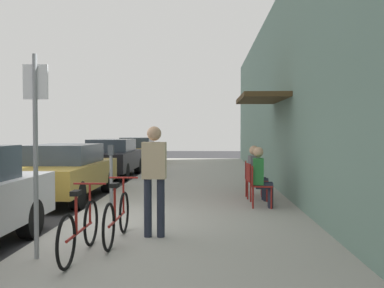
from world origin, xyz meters
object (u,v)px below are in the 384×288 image
at_px(parked_car_3, 137,151).
at_px(parked_car_2, 111,157).
at_px(parking_meter, 111,170).
at_px(seated_patron_1, 256,171).
at_px(street_sign, 36,140).
at_px(seated_patron_0, 261,175).
at_px(cafe_chair_1, 254,179).
at_px(bicycle_0, 80,229).
at_px(bicycle_1, 117,217).
at_px(cafe_chair_0, 258,184).
at_px(cafe_chair_2, 251,176).
at_px(pedestrian_standing, 154,172).
at_px(parked_car_1, 64,171).

bearing_deg(parked_car_3, parked_car_2, -90.00).
height_order(parking_meter, seated_patron_1, parking_meter).
relative_size(street_sign, seated_patron_0, 2.02).
height_order(parked_car_2, cafe_chair_1, parked_car_2).
distance_m(bicycle_0, cafe_chair_1, 5.31).
distance_m(parked_car_3, seated_patron_0, 13.66).
xyz_separation_m(bicycle_1, seated_patron_0, (2.47, 2.90, 0.34)).
distance_m(parked_car_2, cafe_chair_0, 8.40).
distance_m(cafe_chair_2, pedestrian_standing, 4.67).
height_order(parked_car_3, bicycle_1, parked_car_3).
bearing_deg(seated_patron_1, parked_car_3, 112.01).
distance_m(bicycle_1, seated_patron_0, 3.83).
bearing_deg(parking_meter, pedestrian_standing, -64.81).
xyz_separation_m(cafe_chair_0, pedestrian_standing, (-1.89, -2.64, 0.50)).
bearing_deg(cafe_chair_2, seated_patron_0, -87.87).
xyz_separation_m(parking_meter, cafe_chair_2, (3.20, 1.46, -0.26)).
distance_m(parked_car_3, pedestrian_standing, 15.68).
xyz_separation_m(parked_car_2, parked_car_3, (0.00, 5.86, -0.02)).
bearing_deg(cafe_chair_0, bicycle_1, -129.62).
distance_m(parking_meter, bicycle_0, 3.89).
bearing_deg(pedestrian_standing, cafe_chair_1, 61.59).
bearing_deg(bicycle_1, seated_patron_1, 56.84).
bearing_deg(parked_car_2, cafe_chair_2, -48.19).
xyz_separation_m(street_sign, seated_patron_1, (3.31, 4.66, -0.82)).
height_order(parked_car_1, cafe_chair_2, parked_car_1).
relative_size(parked_car_3, bicycle_0, 2.57).
bearing_deg(bicycle_1, parked_car_2, 103.41).
height_order(parked_car_3, cafe_chair_2, parked_car_3).
bearing_deg(bicycle_1, parked_car_3, 98.50).
bearing_deg(parking_meter, bicycle_0, -82.92).
bearing_deg(pedestrian_standing, parking_meter, 115.19).
relative_size(cafe_chair_1, cafe_chair_2, 1.00).
relative_size(street_sign, pedestrian_standing, 1.53).
height_order(seated_patron_1, cafe_chair_2, seated_patron_1).
distance_m(street_sign, cafe_chair_0, 5.10).
height_order(cafe_chair_0, seated_patron_1, seated_patron_1).
bearing_deg(pedestrian_standing, bicycle_0, -128.24).
height_order(parked_car_3, pedestrian_standing, pedestrian_standing).
relative_size(parked_car_1, cafe_chair_2, 5.06).
xyz_separation_m(seated_patron_1, pedestrian_standing, (-1.95, -3.50, 0.30)).
height_order(parked_car_1, seated_patron_0, seated_patron_0).
bearing_deg(parked_car_2, street_sign, -82.03).
bearing_deg(parked_car_3, cafe_chair_1, -68.25).
distance_m(bicycle_1, cafe_chair_0, 3.78).
distance_m(parked_car_1, parked_car_3, 11.20).
height_order(cafe_chair_2, pedestrian_standing, pedestrian_standing).
bearing_deg(street_sign, cafe_chair_1, 55.08).
relative_size(parked_car_3, street_sign, 1.69).
bearing_deg(parked_car_3, parking_meter, -83.00).
bearing_deg(parked_car_3, street_sign, -84.83).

